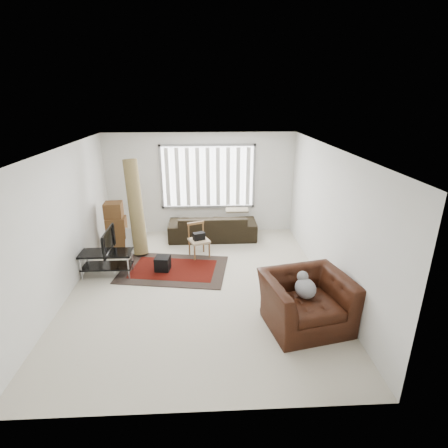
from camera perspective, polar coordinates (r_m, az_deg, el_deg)
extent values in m
plane|color=beige|center=(7.14, -3.89, -9.91)|extent=(6.00, 6.00, 0.00)
cube|color=white|center=(6.24, -4.49, 12.06)|extent=(5.00, 6.00, 0.02)
cube|color=white|center=(9.44, -3.85, 6.55)|extent=(5.00, 0.02, 2.70)
cube|color=white|center=(3.89, -4.98, -14.96)|extent=(5.00, 0.02, 2.70)
cube|color=white|center=(7.08, -24.82, -0.05)|extent=(0.02, 6.00, 2.70)
cube|color=white|center=(6.97, 16.85, 0.67)|extent=(0.02, 6.00, 2.70)
cube|color=white|center=(9.38, -2.65, 7.73)|extent=(2.40, 0.01, 1.60)
cube|color=gray|center=(9.36, -2.64, 7.71)|extent=(2.52, 0.06, 1.72)
cube|color=white|center=(9.32, -2.64, 7.65)|extent=(2.40, 0.02, 1.55)
cube|color=black|center=(7.77, -8.23, -7.33)|extent=(2.46, 1.83, 0.02)
cube|color=#460B06|center=(7.77, -8.24, -7.26)|extent=(1.92, 1.30, 0.00)
cube|color=black|center=(7.67, -18.71, -4.52)|extent=(1.06, 0.48, 0.04)
cube|color=black|center=(7.79, -18.47, -6.51)|extent=(1.02, 0.44, 0.03)
cylinder|color=#B2B2B7|center=(7.74, -22.31, -6.76)|extent=(0.03, 0.03, 0.53)
cylinder|color=#B2B2B7|center=(7.47, -15.35, -6.87)|extent=(0.03, 0.03, 0.53)
cylinder|color=#B2B2B7|center=(8.08, -21.43, -5.48)|extent=(0.03, 0.03, 0.53)
cylinder|color=#B2B2B7|center=(7.83, -14.76, -5.53)|extent=(0.03, 0.03, 0.53)
imported|color=black|center=(7.56, -18.94, -2.68)|extent=(0.11, 0.86, 0.49)
cube|color=black|center=(7.71, -9.99, -6.35)|extent=(0.34, 0.34, 0.30)
cube|color=brown|center=(8.93, -16.97, -2.74)|extent=(0.52, 0.48, 0.45)
cube|color=brown|center=(8.75, -17.17, -0.25)|extent=(0.47, 0.43, 0.40)
cube|color=brown|center=(8.69, -17.60, 2.22)|extent=(0.43, 0.43, 0.36)
cube|color=silver|center=(8.60, -14.19, -2.72)|extent=(0.51, 0.26, 0.62)
cylinder|color=olive|center=(8.44, -14.23, 2.67)|extent=(0.61, 0.91, 2.24)
imported|color=black|center=(9.18, -1.89, 0.23)|extent=(2.28, 0.99, 0.88)
cube|color=#9C8666|center=(8.17, -4.10, -2.71)|extent=(0.56, 0.56, 0.05)
cylinder|color=brown|center=(8.04, -4.80, -4.69)|extent=(0.04, 0.04, 0.40)
cylinder|color=brown|center=(8.16, -2.41, -4.25)|extent=(0.04, 0.04, 0.40)
cylinder|color=brown|center=(8.35, -5.67, -3.74)|extent=(0.04, 0.04, 0.40)
cylinder|color=brown|center=(8.46, -3.36, -3.33)|extent=(0.04, 0.04, 0.40)
cube|color=brown|center=(8.20, -4.64, 0.14)|extent=(0.39, 0.19, 0.06)
cube|color=brown|center=(8.20, -5.79, -1.16)|extent=(0.05, 0.05, 0.40)
cube|color=brown|center=(8.32, -3.44, -0.77)|extent=(0.05, 0.05, 0.40)
cube|color=black|center=(8.13, -4.12, -2.00)|extent=(0.30, 0.24, 0.17)
imported|color=#32150A|center=(5.94, 13.32, -11.70)|extent=(1.55, 1.42, 0.99)
ellipsoid|color=#59595B|center=(5.86, 13.44, -10.48)|extent=(0.34, 0.40, 0.24)
sphere|color=#59595B|center=(5.93, 12.72, -8.37)|extent=(0.19, 0.19, 0.19)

